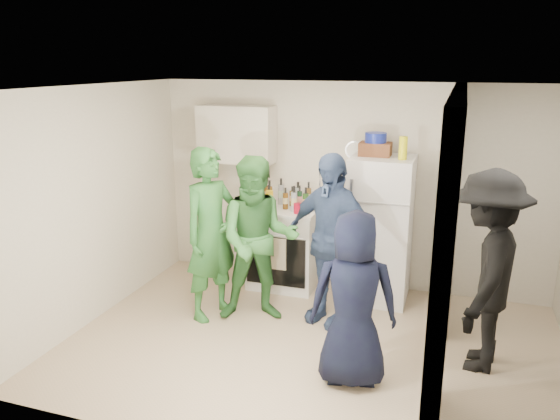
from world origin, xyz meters
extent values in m
plane|color=tan|center=(0.00, 0.00, 0.00)|extent=(4.80, 4.80, 0.00)
plane|color=silver|center=(0.00, 1.70, 1.25)|extent=(4.80, 0.00, 4.80)
plane|color=silver|center=(0.00, -1.70, 1.25)|extent=(4.80, 0.00, 4.80)
plane|color=silver|center=(-2.40, 0.00, 1.25)|extent=(0.00, 3.40, 3.40)
plane|color=white|center=(0.00, 0.00, 2.50)|extent=(4.80, 4.80, 0.00)
cube|color=silver|center=(1.20, 1.10, 1.25)|extent=(0.12, 1.20, 2.50)
cube|color=silver|center=(1.20, -1.10, 1.25)|extent=(0.12, 1.20, 2.50)
cube|color=silver|center=(1.20, 0.00, 2.30)|extent=(0.12, 1.00, 0.40)
cube|color=white|center=(-0.72, 1.37, 0.50)|extent=(0.84, 0.70, 1.01)
cube|color=silver|center=(-1.40, 1.52, 1.85)|extent=(0.95, 0.34, 0.70)
cube|color=silver|center=(0.44, 1.34, 0.85)|extent=(0.70, 0.68, 1.70)
cube|color=brown|center=(0.34, 1.39, 1.77)|extent=(0.35, 0.25, 0.15)
cylinder|color=#152497|center=(0.34, 1.39, 1.90)|extent=(0.24, 0.24, 0.11)
cylinder|color=yellow|center=(0.66, 1.24, 1.82)|extent=(0.09, 0.09, 0.25)
cylinder|color=white|center=(0.05, 1.68, 1.70)|extent=(0.22, 0.02, 0.22)
cube|color=olive|center=(0.00, 1.65, 1.35)|extent=(0.35, 0.08, 0.03)
cylinder|color=yellow|center=(-0.84, 1.15, 1.13)|extent=(0.09, 0.09, 0.25)
cylinder|color=#AD0B24|center=(-0.50, 1.17, 1.07)|extent=(0.09, 0.09, 0.12)
imported|color=#316C2B|center=(-1.21, 0.31, 0.94)|extent=(0.69, 0.81, 1.88)
imported|color=#3B8840|center=(-0.71, 0.41, 0.90)|extent=(1.05, 0.93, 1.79)
imported|color=#38507A|center=(0.03, 0.58, 0.92)|extent=(1.17, 0.83, 1.85)
imported|color=black|center=(0.49, -0.49, 0.77)|extent=(0.84, 0.64, 1.55)
imported|color=black|center=(1.55, 0.15, 0.92)|extent=(0.87, 1.28, 1.84)
cylinder|color=brown|center=(-1.01, 1.49, 1.15)|extent=(0.08, 0.08, 0.29)
cylinder|color=#2A4B19|center=(-0.90, 1.29, 1.15)|extent=(0.07, 0.07, 0.28)
cylinder|color=#999CA5|center=(-0.82, 1.51, 1.17)|extent=(0.07, 0.07, 0.33)
cylinder|color=#5F3B10|center=(-0.69, 1.31, 1.14)|extent=(0.06, 0.06, 0.26)
cylinder|color=#A0AAB1|center=(-0.61, 1.57, 1.15)|extent=(0.08, 0.08, 0.28)
cylinder|color=#143920|center=(-0.54, 1.39, 1.15)|extent=(0.06, 0.06, 0.28)
cylinder|color=brown|center=(-0.46, 1.49, 1.16)|extent=(0.07, 0.07, 0.31)
cylinder|color=#9597A0|center=(-1.00, 1.27, 1.16)|extent=(0.06, 0.06, 0.31)
cylinder|color=#543D0E|center=(-0.66, 1.48, 1.13)|extent=(0.07, 0.07, 0.24)
cylinder|color=#264F1B|center=(-0.43, 1.26, 1.15)|extent=(0.07, 0.07, 0.30)
cylinder|color=#9A6823|center=(-0.93, 1.40, 1.16)|extent=(0.07, 0.07, 0.32)
cylinder|color=#999EA9|center=(-0.56, 1.23, 1.16)|extent=(0.08, 0.08, 0.31)
camera|label=1|loc=(1.24, -4.72, 2.74)|focal=35.00mm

